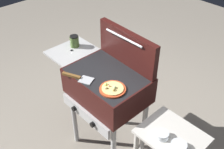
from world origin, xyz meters
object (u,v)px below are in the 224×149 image
Objects in this scene: sauce_jar at (74,41)px; topping_bowl_near at (179,147)px; spatula at (77,77)px; grill at (106,87)px; pizza_cheese at (112,89)px; topping_bowl_far at (162,135)px.

topping_bowl_near is at bearing -5.94° from sauce_jar.
sauce_jar reaches higher than spatula.
spatula is (-0.11, -0.21, 0.15)m from grill.
spatula is 0.90m from topping_bowl_near.
topping_bowl_near is at bearing 3.68° from pizza_cheese.
pizza_cheese is 0.48m from topping_bowl_far.
pizza_cheese reaches higher than grill.
sauce_jar is 1.00× the size of topping_bowl_near.
pizza_cheese is 1.85× the size of sauce_jar.
grill is at bearing 173.98° from topping_bowl_far.
pizza_cheese reaches higher than topping_bowl_near.
pizza_cheese is at bearing 19.84° from spatula.
pizza_cheese is at bearing -175.61° from topping_bowl_far.
topping_bowl_far is at bearing -6.02° from grill.
sauce_jar is 1.18× the size of topping_bowl_far.
sauce_jar is 0.41× the size of spatula.
topping_bowl_far is at bearing -6.76° from sauce_jar.
spatula is 2.44× the size of topping_bowl_near.
spatula is 2.88× the size of topping_bowl_far.
grill reaches higher than topping_bowl_far.
grill is at bearing -7.69° from sauce_jar.
pizza_cheese is 0.31m from spatula.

